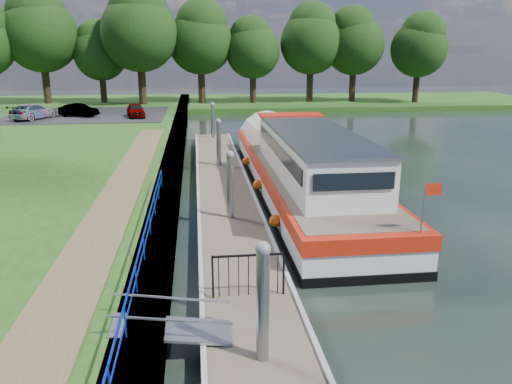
{
  "coord_description": "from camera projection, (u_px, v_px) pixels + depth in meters",
  "views": [
    {
      "loc": [
        -1.19,
        -9.27,
        6.44
      ],
      "look_at": [
        0.93,
        8.35,
        1.4
      ],
      "focal_mm": 35.0,
      "sensor_mm": 36.0,
      "label": 1
    }
  ],
  "objects": [
    {
      "name": "ground",
      "position": [
        259.0,
        361.0,
        10.75
      ],
      "size": [
        160.0,
        160.0,
        0.0
      ],
      "primitive_type": "plane",
      "color": "black",
      "rests_on": "ground"
    },
    {
      "name": "bank_edge",
      "position": [
        170.0,
        178.0,
        24.67
      ],
      "size": [
        1.1,
        90.0,
        0.78
      ],
      "primitive_type": "cube",
      "color": "#473D2D",
      "rests_on": "ground"
    },
    {
      "name": "far_bank",
      "position": [
        302.0,
        102.0,
        61.71
      ],
      "size": [
        60.0,
        18.0,
        0.6
      ],
      "primitive_type": "cube",
      "color": "#224A15",
      "rests_on": "ground"
    },
    {
      "name": "footpath",
      "position": [
        108.0,
        216.0,
        17.66
      ],
      "size": [
        1.6,
        40.0,
        0.05
      ],
      "primitive_type": "cube",
      "color": "brown",
      "rests_on": "riverbank"
    },
    {
      "name": "carpark",
      "position": [
        88.0,
        115.0,
        45.55
      ],
      "size": [
        14.0,
        12.0,
        0.06
      ],
      "primitive_type": "cube",
      "color": "black",
      "rests_on": "riverbank"
    },
    {
      "name": "blue_fence",
      "position": [
        140.0,
        256.0,
        12.94
      ],
      "size": [
        0.04,
        18.04,
        0.72
      ],
      "color": "#0C2DBF",
      "rests_on": "riverbank"
    },
    {
      "name": "pontoon",
      "position": [
        224.0,
        191.0,
        23.11
      ],
      "size": [
        2.5,
        30.0,
        0.56
      ],
      "color": "brown",
      "rests_on": "ground"
    },
    {
      "name": "mooring_piles",
      "position": [
        224.0,
        168.0,
        22.81
      ],
      "size": [
        0.3,
        27.3,
        3.55
      ],
      "color": "gray",
      "rests_on": "ground"
    },
    {
      "name": "gangway",
      "position": [
        172.0,
        328.0,
        10.84
      ],
      "size": [
        2.58,
        1.0,
        0.92
      ],
      "color": "#A5A8AD",
      "rests_on": "ground"
    },
    {
      "name": "gate_panel",
      "position": [
        248.0,
        269.0,
        12.53
      ],
      "size": [
        1.85,
        0.05,
        1.15
      ],
      "color": "black",
      "rests_on": "ground"
    },
    {
      "name": "barge",
      "position": [
        298.0,
        167.0,
        23.85
      ],
      "size": [
        4.36,
        21.15,
        4.78
      ],
      "color": "black",
      "rests_on": "ground"
    },
    {
      "name": "horizon_trees",
      "position": [
        189.0,
        37.0,
        54.89
      ],
      "size": [
        54.38,
        10.03,
        12.87
      ],
      "color": "#332316",
      "rests_on": "ground"
    },
    {
      "name": "car_a",
      "position": [
        136.0,
        110.0,
        43.58
      ],
      "size": [
        2.04,
        3.68,
        1.19
      ],
      "primitive_type": "imported",
      "rotation": [
        0.0,
        0.0,
        0.19
      ],
      "color": "#999999",
      "rests_on": "carpark"
    },
    {
      "name": "car_b",
      "position": [
        79.0,
        110.0,
        43.89
      ],
      "size": [
        3.63,
        2.3,
        1.13
      ],
      "primitive_type": "imported",
      "rotation": [
        0.0,
        0.0,
        1.22
      ],
      "color": "#999999",
      "rests_on": "carpark"
    },
    {
      "name": "car_c",
      "position": [
        33.0,
        111.0,
        42.29
      ],
      "size": [
        3.47,
        4.8,
        1.29
      ],
      "primitive_type": "imported",
      "rotation": [
        0.0,
        0.0,
        2.72
      ],
      "color": "#999999",
      "rests_on": "carpark"
    }
  ]
}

